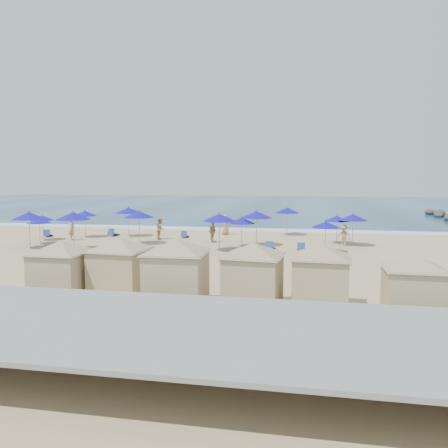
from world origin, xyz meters
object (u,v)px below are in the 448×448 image
Objects in this scene: umbrella_7 at (242,221)px; umbrella_13 at (337,219)px; cabana_5 at (414,280)px; umbrella_1 at (29,216)px; umbrella_4 at (128,210)px; beachgoer_2 at (212,231)px; umbrella_3 at (73,216)px; cabana_3 at (253,267)px; umbrella_2 at (85,213)px; umbrella_0 at (42,218)px; beachgoer_3 at (344,236)px; umbrella_5 at (139,214)px; beachgoer_4 at (225,225)px; cabana_0 at (61,263)px; beachgoer_0 at (72,229)px; umbrella_10 at (353,217)px; umbrella_11 at (326,225)px; cabana_1 at (120,260)px; cabana_2 at (177,265)px; umbrella_8 at (256,215)px; cabana_4 at (321,269)px; beachgoer_1 at (161,229)px; trash_bin at (147,264)px; umbrella_12 at (39,221)px; umbrella_6 at (219,217)px.

umbrella_7 is 7.42m from umbrella_13.
umbrella_1 is at bearing 152.33° from cabana_5.
umbrella_4 is 10.96m from umbrella_7.
umbrella_3 is at bearing 135.14° from beachgoer_2.
cabana_3 is 14.88m from umbrella_7.
cabana_5 is at bearing -39.70° from umbrella_2.
umbrella_0 reaches higher than beachgoer_3.
beachgoer_4 is at bearing 50.77° from umbrella_5.
cabana_0 is 18.18m from beachgoer_0.
cabana_0 is 7.75m from cabana_3.
cabana_3 reaches higher than umbrella_10.
umbrella_4 is 16.90m from umbrella_11.
umbrella_13 is (9.80, 17.20, 0.32)m from cabana_1.
cabana_2 reaches higher than umbrella_4.
cabana_1 is 19.01m from beachgoer_3.
umbrella_4 is 1.06× the size of umbrella_10.
umbrella_8 reaches higher than beachgoer_2.
umbrella_2 reaches higher than umbrella_0.
umbrella_3 is (4.92, -3.96, 0.58)m from umbrella_0.
umbrella_4 is at bearing 164.33° from umbrella_8.
umbrella_11 is at bearing -12.91° from umbrella_7.
cabana_0 is 1.93× the size of umbrella_13.
umbrella_13 is (1.02, 4.20, 0.04)m from umbrella_11.
cabana_1 is 19.65m from umbrella_4.
cabana_2 is 1.07× the size of cabana_4.
umbrella_0 is at bearing 178.12° from umbrella_7.
cabana_3 is 17.74m from umbrella_3.
cabana_4 is at bearing -42.64° from umbrella_2.
beachgoer_4 is (4.65, 3.85, 0.02)m from beachgoer_1.
umbrella_3 is at bearing 132.80° from cabana_2.
umbrella_2 is (-9.91, 12.03, 1.59)m from trash_bin.
umbrella_12 is at bearing -0.68° from beachgoer_4.
cabana_2 is 2.57× the size of beachgoer_0.
cabana_3 is 13.16m from umbrella_6.
cabana_5 is at bearing -31.52° from umbrella_3.
umbrella_5 reaches higher than umbrella_2.
umbrella_12 is 1.16× the size of beachgoer_2.
cabana_1 is 20.97m from beachgoer_4.
beachgoer_2 is at bearing 108.46° from umbrella_6.
cabana_2 reaches higher than beachgoer_2.
cabana_1 is at bearing -167.54° from beachgoer_2.
beachgoer_3 is (9.79, -0.12, -0.09)m from beachgoer_2.
beachgoer_2 is at bearing 144.53° from umbrella_7.
cabana_5 is 2.31× the size of beachgoer_2.
umbrella_8 is at bearing 0.79° from umbrella_0.
beachgoer_0 is at bearing 118.37° from cabana_0.
cabana_2 is at bearing 179.14° from cabana_5.
umbrella_1 is 1.03× the size of umbrella_5.
umbrella_6 reaches higher than umbrella_5.
umbrella_5 is at bearing -168.98° from umbrella_13.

